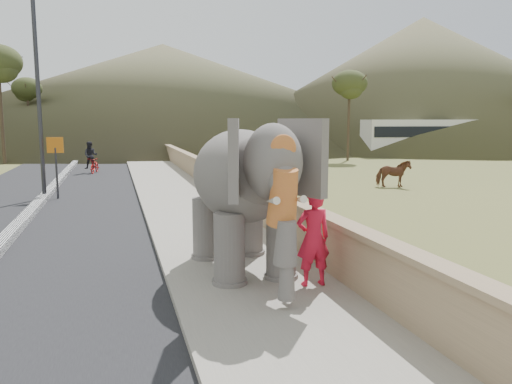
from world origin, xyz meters
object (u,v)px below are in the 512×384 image
elephant_and_man (242,196)px  motorcyclist (93,161)px  cow (393,174)px  lamppost (46,71)px

elephant_and_man → motorcyclist: bearing=99.7°
cow → motorcyclist: size_ratio=0.81×
lamppost → motorcyclist: 10.49m
motorcyclist → lamppost: bearing=-96.8°
cow → motorcyclist: motorcyclist is taller
cow → elephant_and_man: 14.63m
lamppost → elephant_and_man: lamppost is taller
lamppost → elephant_and_man: (4.71, -11.35, -3.30)m
lamppost → motorcyclist: lamppost is taller
cow → lamppost: bearing=104.4°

